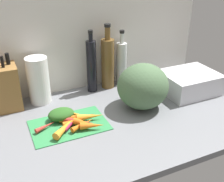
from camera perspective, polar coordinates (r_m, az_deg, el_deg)
name	(u,v)px	position (r cm, az deg, el deg)	size (l,w,h in cm)	color
ground_plane	(85,127)	(127.50, -5.69, -7.39)	(170.00, 80.00, 3.00)	slate
wall_back	(57,38)	(148.18, -11.31, 10.71)	(170.00, 3.00, 60.00)	silver
cutting_board	(69,125)	(126.33, -8.90, -6.93)	(33.95, 22.33, 0.80)	#338C4C
carrot_0	(73,122)	(125.03, -8.19, -6.40)	(2.38, 2.38, 13.26)	#B2264C
carrot_1	(66,126)	(121.93, -9.45, -7.17)	(3.38, 3.38, 16.97)	orange
carrot_2	(46,126)	(124.76, -13.59, -7.12)	(2.04, 2.04, 10.31)	red
carrot_3	(82,125)	(122.78, -6.14, -6.93)	(2.44, 2.44, 11.99)	orange
carrot_4	(79,121)	(124.82, -6.93, -6.25)	(2.82, 2.82, 13.43)	red
carrot_5	(77,117)	(127.92, -7.20, -5.33)	(2.96, 2.96, 16.70)	orange
carrot_6	(73,114)	(130.76, -8.00, -4.71)	(2.56, 2.56, 17.45)	orange
carrot_7	(92,126)	(120.82, -4.17, -7.15)	(3.49, 3.49, 10.35)	orange
carrot_8	(80,120)	(125.97, -6.68, -5.98)	(2.49, 2.49, 16.28)	orange
carrot_9	(86,124)	(122.30, -5.44, -6.81)	(3.27, 3.27, 11.41)	orange
carrot_10	(90,116)	(127.17, -4.55, -5.28)	(3.42, 3.42, 12.42)	orange
carrot_greens_pile	(61,114)	(129.00, -10.51, -4.74)	(12.08, 9.30, 5.11)	#2D6023
winter_squash	(143,86)	(135.24, 6.41, 0.97)	(25.52, 24.43, 22.59)	#4C6B47
knife_block	(7,87)	(143.72, -20.96, 0.86)	(11.29, 14.77, 27.63)	olive
paper_towel_roll	(38,80)	(143.53, -15.01, 2.13)	(10.84, 10.84, 24.23)	white
bottle_0	(92,66)	(149.87, -4.25, 5.25)	(5.48, 5.48, 34.43)	black
bottle_1	(108,62)	(154.17, -0.90, 5.96)	(7.37, 7.37, 36.45)	brown
bottle_2	(122,63)	(159.27, 1.98, 5.91)	(5.92, 5.92, 31.89)	silver
dish_rack	(189,82)	(157.74, 15.70, 1.74)	(29.41, 24.25, 11.25)	silver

